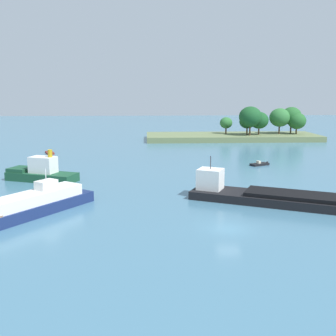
{
  "coord_description": "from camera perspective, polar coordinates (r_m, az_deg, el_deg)",
  "views": [
    {
      "loc": [
        -8.49,
        -40.91,
        14.35
      ],
      "look_at": [
        -5.02,
        28.46,
        1.2
      ],
      "focal_mm": 43.76,
      "sensor_mm": 36.0,
      "label": 1
    }
  ],
  "objects": [
    {
      "name": "channel_buoy_red",
      "position": [
        76.47,
        -17.05,
        0.05
      ],
      "size": [
        0.7,
        0.7,
        1.9
      ],
      "color": "red",
      "rests_on": "ground"
    },
    {
      "name": "treeline_island",
      "position": [
        124.41,
        11.14,
        5.39
      ],
      "size": [
        50.68,
        16.77,
        9.9
      ],
      "color": "#66754C",
      "rests_on": "ground"
    },
    {
      "name": "tugboat",
      "position": [
        69.25,
        -17.3,
        -0.61
      ],
      "size": [
        12.16,
        7.75,
        5.15
      ],
      "color": "#19472D",
      "rests_on": "ground"
    },
    {
      "name": "fishing_skiff",
      "position": [
        98.89,
        -16.15,
        2.08
      ],
      "size": [
        2.92,
        4.41,
        0.88
      ],
      "color": "maroon",
      "rests_on": "ground"
    },
    {
      "name": "ground_plane",
      "position": [
        44.17,
        8.47,
        -8.36
      ],
      "size": [
        400.0,
        400.0,
        0.0
      ],
      "primitive_type": "plane",
      "color": "teal"
    },
    {
      "name": "small_motorboat",
      "position": [
        81.84,
        12.63,
        0.53
      ],
      "size": [
        4.05,
        3.07,
        0.92
      ],
      "color": "black",
      "rests_on": "ground"
    },
    {
      "name": "white_riverboat",
      "position": [
        50.71,
        -18.28,
        -4.81
      ],
      "size": [
        12.68,
        15.6,
        5.13
      ],
      "color": "navy",
      "rests_on": "ground"
    }
  ]
}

